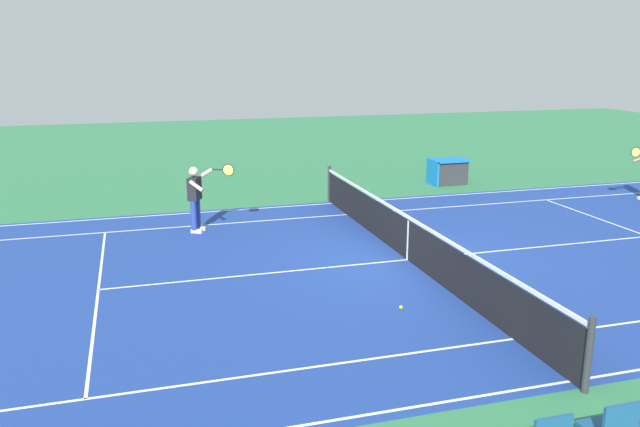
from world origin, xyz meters
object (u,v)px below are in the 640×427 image
at_px(tennis_ball, 401,307).
at_px(equipment_cart_tarped, 448,171).
at_px(tennis_net, 408,238).
at_px(tennis_player_near, 196,195).

height_order(tennis_ball, equipment_cart_tarped, equipment_cart_tarped).
bearing_deg(tennis_ball, tennis_net, -116.26).
relative_size(tennis_player_near, tennis_ball, 25.71).
distance_m(tennis_net, tennis_player_near, 5.49).
bearing_deg(equipment_cart_tarped, tennis_net, 57.04).
xyz_separation_m(tennis_player_near, tennis_ball, (-2.93, 6.05, -0.90)).
height_order(tennis_player_near, tennis_ball, tennis_player_near).
bearing_deg(tennis_ball, equipment_cart_tarped, -121.31).
bearing_deg(tennis_player_near, equipment_cart_tarped, -157.94).
distance_m(tennis_player_near, tennis_ball, 6.78).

